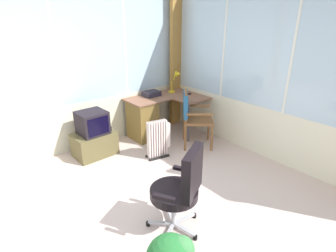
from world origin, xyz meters
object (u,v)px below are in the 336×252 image
at_px(paper_tray, 151,94).
at_px(space_heater, 159,139).
at_px(wooden_armchair, 191,112).
at_px(office_chair, 181,186).
at_px(desk_lamp, 177,78).
at_px(tv_remote, 187,94).
at_px(tv_on_stand, 94,136).
at_px(desk, 146,117).

xyz_separation_m(paper_tray, space_heater, (-0.50, -0.86, -0.47)).
height_order(paper_tray, wooden_armchair, wooden_armchair).
xyz_separation_m(wooden_armchair, office_chair, (-1.49, -1.42, -0.07)).
relative_size(wooden_armchair, space_heater, 1.57).
relative_size(desk_lamp, tv_remote, 2.79).
distance_m(office_chair, tv_on_stand, 2.14).
height_order(tv_remote, paper_tray, paper_tray).
xyz_separation_m(tv_remote, wooden_armchair, (-0.41, -0.54, -0.13)).
xyz_separation_m(desk_lamp, space_heater, (-1.04, -0.78, -0.70)).
bearing_deg(space_heater, desk_lamp, 36.92).
height_order(desk, space_heater, desk).
relative_size(wooden_armchair, office_chair, 1.00).
xyz_separation_m(desk_lamp, tv_on_stand, (-1.80, -0.08, -0.68)).
relative_size(paper_tray, space_heater, 0.49).
relative_size(desk, tv_remote, 8.78).
relative_size(desk, space_heater, 2.14).
bearing_deg(tv_remote, office_chair, -160.24).
xyz_separation_m(wooden_armchair, tv_on_stand, (-1.45, 0.71, -0.28)).
bearing_deg(tv_on_stand, paper_tray, 7.24).
height_order(wooden_armchair, tv_on_stand, wooden_armchair).
bearing_deg(tv_remote, desk_lamp, 76.92).
bearing_deg(desk_lamp, wooden_armchair, -114.50).
relative_size(desk_lamp, space_heater, 0.68).
bearing_deg(wooden_armchair, desk, 118.01).
distance_m(paper_tray, space_heater, 1.10).
relative_size(tv_remote, tv_on_stand, 0.20).
relative_size(tv_remote, space_heater, 0.24).
distance_m(desk_lamp, space_heater, 1.47).
xyz_separation_m(desk, desk_lamp, (0.76, 0.03, 0.61)).
height_order(tv_remote, space_heater, tv_remote).
height_order(desk, wooden_armchair, wooden_armchair).
bearing_deg(space_heater, paper_tray, 60.13).
distance_m(desk_lamp, tv_remote, 0.37).
xyz_separation_m(tv_remote, tv_on_stand, (-1.86, 0.17, -0.41)).
xyz_separation_m(tv_remote, office_chair, (-1.90, -1.96, -0.20)).
xyz_separation_m(office_chair, tv_on_stand, (0.04, 2.13, -0.21)).
xyz_separation_m(desk, tv_on_stand, (-1.04, -0.05, -0.07)).
bearing_deg(office_chair, paper_tray, 60.34).
relative_size(paper_tray, office_chair, 0.31).
height_order(office_chair, tv_on_stand, office_chair).
bearing_deg(office_chair, desk, 63.52).
distance_m(desk, office_chair, 2.44).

